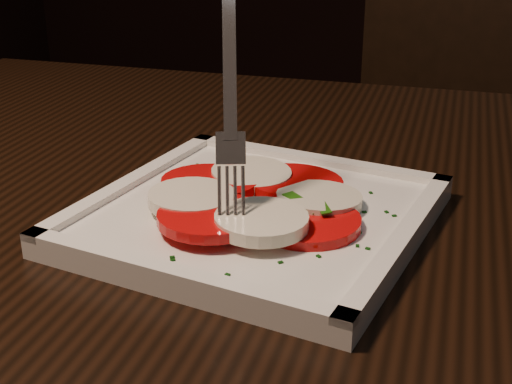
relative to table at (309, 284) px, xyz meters
The scene contains 5 objects.
table is the anchor object (origin of this frame).
chair 0.74m from the table, 84.22° to the left, with size 0.49×0.49×0.93m.
plate 0.14m from the table, 105.99° to the right, with size 0.26×0.26×0.01m, color white.
caprese_salad 0.15m from the table, 105.93° to the right, with size 0.21×0.21×0.02m.
fork 0.24m from the table, 118.25° to the right, with size 0.04×0.10×0.18m, color white, non-canonical shape.
Camera 1 is at (-0.06, -0.47, 1.00)m, focal length 50.00 mm.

